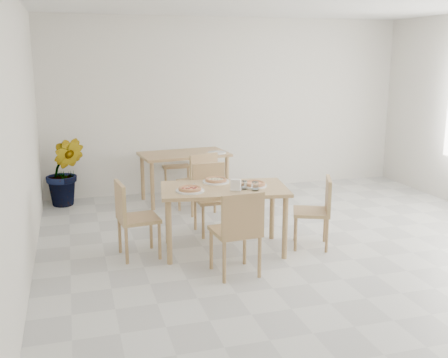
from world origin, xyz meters
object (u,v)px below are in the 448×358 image
object	(u,v)px
main_table	(224,195)
plate_margherita	(254,185)
plate_mushroom	(216,182)
chair_back_n	(174,160)
pizza_pepperoni	(190,189)
chair_south	(238,227)
second_table	(184,159)
tumbler_b	(255,186)
pizza_mushroom	(216,180)
chair_west	(131,214)
napkin_holder	(236,186)
chair_north	(211,193)
pizza_margherita	(254,184)
tumbler_a	(244,185)
plate_empty	(217,153)
chair_east	(318,207)
plate_pepperoni	(190,191)
potted_plant	(65,172)
chair_back_s	(200,178)

from	to	relation	value
main_table	plate_margherita	world-z (taller)	plate_margherita
plate_mushroom	chair_back_n	xyz separation A→B (m)	(0.02, 2.68, -0.25)
plate_mushroom	chair_back_n	size ratio (longest dim) A/B	0.36
pizza_pepperoni	chair_back_n	xyz separation A→B (m)	(0.41, 3.01, -0.28)
chair_south	second_table	distance (m)	2.96
tumbler_b	chair_back_n	bearing A→B (deg)	95.15
chair_south	pizza_mushroom	distance (m)	1.02
pizza_pepperoni	chair_south	bearing A→B (deg)	-63.09
plate_margherita	pizza_pepperoni	bearing A→B (deg)	-178.10
chair_west	napkin_holder	xyz separation A→B (m)	(1.11, -0.30, 0.32)
chair_north	pizza_margherita	distance (m)	0.87
tumbler_a	plate_mushroom	bearing A→B (deg)	118.12
chair_south	plate_empty	xyz separation A→B (m)	(0.57, 2.80, 0.24)
chair_east	napkin_holder	distance (m)	1.07
tumbler_b	chair_back_n	xyz separation A→B (m)	(-0.29, 3.17, -0.29)
main_table	plate_pepperoni	size ratio (longest dim) A/B	4.82
main_table	tumbler_b	world-z (taller)	tumbler_b
pizza_pepperoni	second_table	distance (m)	2.34
plate_pepperoni	chair_back_n	size ratio (longest dim) A/B	0.36
chair_south	chair_back_n	distance (m)	3.67
chair_west	plate_empty	world-z (taller)	chair_west
second_table	potted_plant	size ratio (longest dim) A/B	1.33
chair_east	pizza_margherita	bearing A→B (deg)	-77.33
tumbler_b	second_table	bearing A→B (deg)	96.14
napkin_holder	plate_empty	world-z (taller)	napkin_holder
chair_east	napkin_holder	world-z (taller)	napkin_holder
tumbler_a	potted_plant	xyz separation A→B (m)	(-1.92, 2.61, -0.28)
tumbler_b	chair_back_n	distance (m)	3.20
plate_mushroom	potted_plant	world-z (taller)	potted_plant
plate_pepperoni	chair_north	bearing A→B (deg)	60.55
chair_south	chair_west	bearing A→B (deg)	-45.45
main_table	chair_back_s	size ratio (longest dim) A/B	1.72
plate_pepperoni	plate_mushroom	bearing A→B (deg)	40.18
chair_back_s	chair_north	bearing A→B (deg)	69.16
chair_south	pizza_pepperoni	distance (m)	0.79
plate_empty	napkin_holder	bearing A→B (deg)	-100.59
plate_margherita	potted_plant	bearing A→B (deg)	129.48
napkin_holder	chair_back_s	size ratio (longest dim) A/B	0.15
tumbler_a	potted_plant	distance (m)	3.26
pizza_mushroom	tumbler_a	size ratio (longest dim) A/B	3.11
plate_margherita	plate_mushroom	world-z (taller)	same
main_table	napkin_holder	distance (m)	0.27
pizza_margherita	tumbler_b	xyz separation A→B (m)	(-0.06, -0.19, 0.02)
chair_west	tumbler_a	bearing A→B (deg)	-107.03
chair_east	tumbler_a	distance (m)	0.95
chair_back_n	chair_north	bearing A→B (deg)	-87.15
chair_west	potted_plant	xyz separation A→B (m)	(-0.70, 2.38, 0.02)
main_table	chair_back_s	xyz separation A→B (m)	(0.09, 1.51, -0.15)
chair_south	tumbler_a	distance (m)	0.70
potted_plant	tumbler_b	bearing A→B (deg)	-53.34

